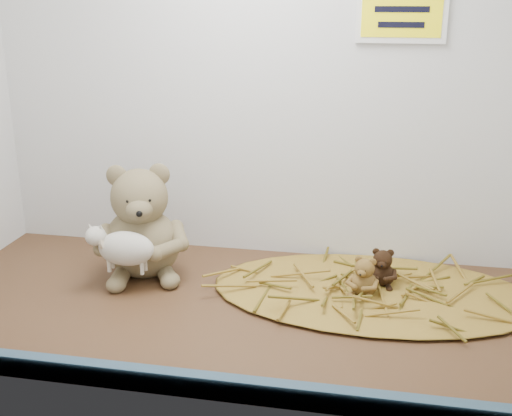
% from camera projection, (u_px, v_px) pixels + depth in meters
% --- Properties ---
extents(alcove_shell, '(1.20, 0.60, 0.90)m').
position_uv_depth(alcove_shell, '(236.00, 67.00, 1.19)').
color(alcove_shell, '#412516').
rests_on(alcove_shell, ground).
extents(front_rail, '(1.19, 0.02, 0.04)m').
position_uv_depth(front_rail, '(184.00, 382.00, 0.97)').
color(front_rail, '#3B5A70').
rests_on(front_rail, shelf_floor).
extents(straw_bed, '(0.65, 0.38, 0.01)m').
position_uv_depth(straw_bed, '(372.00, 291.00, 1.30)').
color(straw_bed, brown).
rests_on(straw_bed, shelf_floor).
extents(main_teddy, '(0.26, 0.26, 0.24)m').
position_uv_depth(main_teddy, '(141.00, 220.00, 1.36)').
color(main_teddy, '#827350').
rests_on(main_teddy, shelf_floor).
extents(toy_lamb, '(0.15, 0.09, 0.10)m').
position_uv_depth(toy_lamb, '(126.00, 249.00, 1.29)').
color(toy_lamb, silver).
rests_on(toy_lamb, main_teddy).
extents(mini_teddy_tan, '(0.08, 0.08, 0.08)m').
position_uv_depth(mini_teddy_tan, '(365.00, 275.00, 1.27)').
color(mini_teddy_tan, brown).
rests_on(mini_teddy_tan, straw_bed).
extents(mini_teddy_brown, '(0.07, 0.07, 0.08)m').
position_uv_depth(mini_teddy_brown, '(382.00, 266.00, 1.31)').
color(mini_teddy_brown, black).
rests_on(mini_teddy_brown, straw_bed).
extents(wall_sign, '(0.16, 0.01, 0.11)m').
position_uv_depth(wall_sign, '(402.00, 9.00, 1.29)').
color(wall_sign, '#FFEF0D').
rests_on(wall_sign, back_wall).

